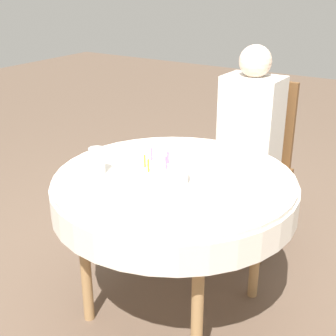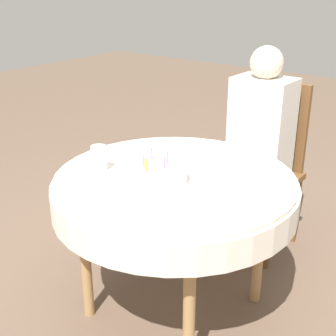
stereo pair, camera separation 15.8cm
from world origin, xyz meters
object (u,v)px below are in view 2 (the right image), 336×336
(chair, at_px, (265,162))
(birthday_cake, at_px, (155,174))
(person, at_px, (259,135))
(drinking_glass, at_px, (99,159))

(chair, bearing_deg, birthday_cake, -92.73)
(chair, xyz_separation_m, person, (-0.00, -0.10, 0.19))
(chair, height_order, person, person)
(chair, bearing_deg, drinking_glass, -107.64)
(person, distance_m, birthday_cake, 0.86)
(person, xyz_separation_m, birthday_cake, (-0.05, -0.86, 0.04))
(chair, xyz_separation_m, birthday_cake, (-0.05, -0.96, 0.23))
(person, height_order, drinking_glass, person)
(birthday_cake, height_order, drinking_glass, birthday_cake)
(person, distance_m, drinking_glass, 0.98)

